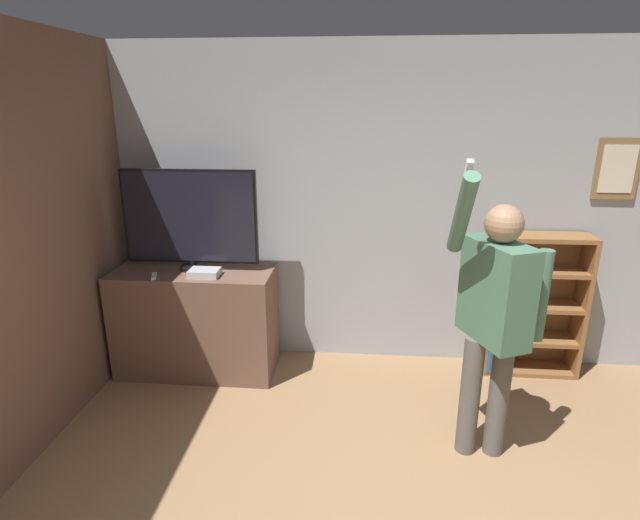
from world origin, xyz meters
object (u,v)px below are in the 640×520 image
at_px(person, 494,310).
at_px(bookshelf, 524,304).
at_px(television, 190,219).
at_px(game_console, 205,273).

bearing_deg(person, bookshelf, 130.61).
relative_size(television, bookshelf, 0.90).
bearing_deg(game_console, person, -20.57).
xyz_separation_m(game_console, bookshelf, (2.60, 0.35, -0.32)).
xyz_separation_m(television, bookshelf, (2.75, 0.19, -0.72)).
bearing_deg(game_console, television, 130.71).
height_order(television, game_console, television).
relative_size(bookshelf, person, 0.62).
relative_size(television, game_console, 4.62).
bearing_deg(television, game_console, -49.29).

